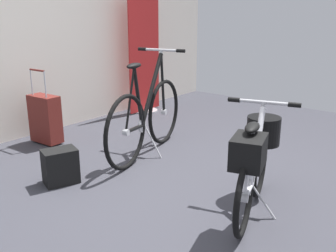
{
  "coord_description": "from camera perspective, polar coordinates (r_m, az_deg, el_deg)",
  "views": [
    {
      "loc": [
        -2.19,
        -1.72,
        1.43
      ],
      "look_at": [
        0.06,
        0.12,
        0.55
      ],
      "focal_mm": 41.29,
      "sensor_mm": 36.0,
      "label": 1
    }
  ],
  "objects": [
    {
      "name": "rolling_suitcase",
      "position": [
        4.45,
        -17.68,
        1.05
      ],
      "size": [
        0.2,
        0.37,
        0.83
      ],
      "color": "maroon",
      "rests_on": "ground_plane"
    },
    {
      "name": "back_wall",
      "position": [
        4.62,
        -23.12,
        14.67
      ],
      "size": [
        7.05,
        0.1,
        2.72
      ],
      "primitive_type": "cube",
      "color": "silver",
      "rests_on": "ground_plane"
    },
    {
      "name": "backpack_on_floor",
      "position": [
        3.43,
        -15.62,
        -5.76
      ],
      "size": [
        0.33,
        0.29,
        0.3
      ],
      "color": "black",
      "rests_on": "ground_plane"
    },
    {
      "name": "display_bike_left",
      "position": [
        3.88,
        -3.18,
        1.29
      ],
      "size": [
        1.48,
        0.56,
        1.05
      ],
      "color": "black",
      "rests_on": "ground_plane"
    },
    {
      "name": "floor_banner_stand",
      "position": [
        5.55,
        -3.51,
        9.57
      ],
      "size": [
        0.6,
        0.36,
        1.64
      ],
      "color": "#B7B7BC",
      "rests_on": "ground_plane"
    },
    {
      "name": "ground_plane",
      "position": [
        3.13,
        1.07,
        -10.35
      ],
      "size": [
        7.05,
        7.05,
        0.0
      ],
      "primitive_type": "plane",
      "color": "#38383F"
    },
    {
      "name": "folding_bike_foreground",
      "position": [
        2.84,
        12.78,
        -4.42
      ],
      "size": [
        1.09,
        0.54,
        0.8
      ],
      "color": "black",
      "rests_on": "ground_plane"
    }
  ]
}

